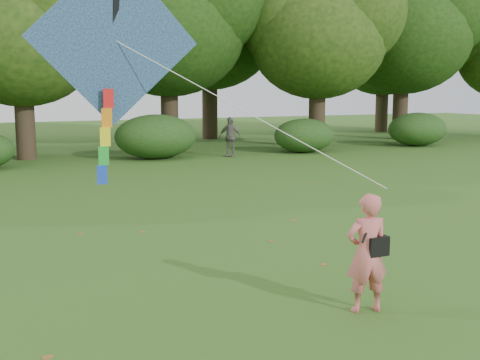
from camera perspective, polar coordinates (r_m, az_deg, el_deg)
name	(u,v)px	position (r m, az deg, el deg)	size (l,w,h in m)	color
ground	(336,305)	(8.53, 9.12, -11.65)	(100.00, 100.00, 0.00)	#265114
man_kite_flyer	(367,253)	(8.15, 11.94, -6.80)	(0.58, 0.38, 1.60)	#D36563
bystander_right	(230,137)	(26.21, -0.97, 4.11)	(1.02, 0.42, 1.73)	#67615C
crossbody_bag	(376,245)	(8.16, 12.75, -6.02)	(0.43, 0.20, 0.67)	black
flying_kite	(114,44)	(8.43, -11.82, 12.54)	(4.23, 2.29, 3.11)	#273CAB
tree_line	(96,32)	(30.23, -13.54, 13.48)	(54.70, 15.30, 9.48)	#3A2D1E
shrub_band	(67,142)	(24.57, -16.11, 3.45)	(39.15, 3.22, 1.88)	#264919
fallen_leaves	(190,233)	(12.44, -4.79, -5.04)	(11.46, 9.42, 0.01)	brown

